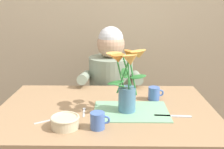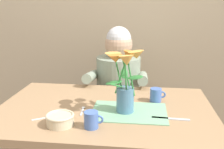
{
  "view_description": "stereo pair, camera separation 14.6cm",
  "coord_description": "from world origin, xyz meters",
  "views": [
    {
      "loc": [
        0.06,
        -1.36,
        1.31
      ],
      "look_at": [
        0.03,
        0.05,
        0.92
      ],
      "focal_mm": 42.01,
      "sensor_mm": 36.0,
      "label": 1
    },
    {
      "loc": [
        0.2,
        -1.35,
        1.31
      ],
      "look_at": [
        0.03,
        0.05,
        0.92
      ],
      "focal_mm": 42.01,
      "sensor_mm": 36.0,
      "label": 2
    }
  ],
  "objects": [
    {
      "name": "tea_cup",
      "position": [
        -0.03,
        -0.25,
        0.78
      ],
      "size": [
        0.09,
        0.07,
        0.08
      ],
      "color": "#476BB7",
      "rests_on": "dining_table"
    },
    {
      "name": "dinner_knife",
      "position": [
        0.35,
        -0.11,
        0.74
      ],
      "size": [
        0.19,
        0.03,
        0.0
      ],
      "primitive_type": "cube",
      "rotation": [
        0.0,
        0.0,
        -0.06
      ],
      "color": "silver",
      "rests_on": "dining_table"
    },
    {
      "name": "spoon_0",
      "position": [
        -0.27,
        -0.17,
        0.74
      ],
      "size": [
        0.11,
        0.07,
        0.01
      ],
      "color": "silver",
      "rests_on": "dining_table"
    },
    {
      "name": "wood_panel_backdrop",
      "position": [
        0.0,
        1.05,
        1.25
      ],
      "size": [
        4.0,
        0.1,
        2.5
      ],
      "primitive_type": "cube",
      "color": "tan",
      "rests_on": "ground_plane"
    },
    {
      "name": "ceramic_bowl",
      "position": [
        -0.18,
        -0.24,
        0.77
      ],
      "size": [
        0.14,
        0.14,
        0.06
      ],
      "color": "beige",
      "rests_on": "dining_table"
    },
    {
      "name": "seated_person",
      "position": [
        0.02,
        0.62,
        0.56
      ],
      "size": [
        0.45,
        0.47,
        1.14
      ],
      "rotation": [
        0.0,
        0.0,
        -0.05
      ],
      "color": "#4C4C56",
      "rests_on": "ground_plane"
    },
    {
      "name": "flower_vase",
      "position": [
        0.11,
        -0.05,
        0.92
      ],
      "size": [
        0.23,
        0.23,
        0.34
      ],
      "color": "teal",
      "rests_on": "dining_table"
    },
    {
      "name": "ceramic_mug",
      "position": [
        0.29,
        0.13,
        0.78
      ],
      "size": [
        0.09,
        0.07,
        0.08
      ],
      "color": "#476BB7",
      "rests_on": "dining_table"
    },
    {
      "name": "spoon_1",
      "position": [
        -0.11,
        -0.05,
        0.74
      ],
      "size": [
        0.02,
        0.12,
        0.01
      ],
      "color": "silver",
      "rests_on": "dining_table"
    },
    {
      "name": "striped_placemat",
      "position": [
        0.14,
        -0.05,
        0.74
      ],
      "size": [
        0.4,
        0.28,
        0.0
      ],
      "primitive_type": "cube",
      "color": "#7AB289",
      "rests_on": "dining_table"
    },
    {
      "name": "dining_table",
      "position": [
        0.0,
        0.0,
        0.64
      ],
      "size": [
        1.2,
        0.8,
        0.74
      ],
      "color": "#9E7A56",
      "rests_on": "ground_plane"
    }
  ]
}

